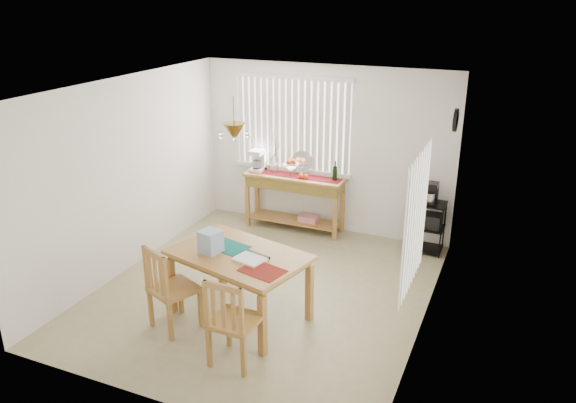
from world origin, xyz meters
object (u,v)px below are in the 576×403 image
at_px(dining_table, 239,261).
at_px(chair_right, 233,322).
at_px(cart_items, 431,193).
at_px(chair_left, 170,289).
at_px(sideboard, 295,189).
at_px(wire_cart, 429,222).

relative_size(dining_table, chair_right, 1.71).
bearing_deg(cart_items, chair_left, -125.98).
bearing_deg(chair_left, chair_right, -17.59).
relative_size(sideboard, dining_table, 0.93).
relative_size(wire_cart, cart_items, 2.43).
relative_size(cart_items, dining_table, 0.18).
bearing_deg(chair_left, cart_items, 54.02).
bearing_deg(cart_items, dining_table, -122.95).
relative_size(wire_cart, chair_left, 0.75).
bearing_deg(chair_left, dining_table, 41.92).
bearing_deg(sideboard, wire_cart, -0.17).
height_order(wire_cart, chair_right, chair_right).
xyz_separation_m(cart_items, chair_right, (-1.35, -3.47, -0.42)).
xyz_separation_m(cart_items, dining_table, (-1.71, -2.64, -0.19)).
height_order(wire_cart, cart_items, cart_items).
height_order(sideboard, dining_table, sideboard).
bearing_deg(cart_items, sideboard, -179.95).
bearing_deg(chair_left, wire_cart, 53.95).
distance_m(sideboard, cart_items, 2.12).
height_order(cart_items, chair_left, cart_items).
xyz_separation_m(wire_cart, cart_items, (0.00, 0.01, 0.45)).
height_order(sideboard, wire_cart, sideboard).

